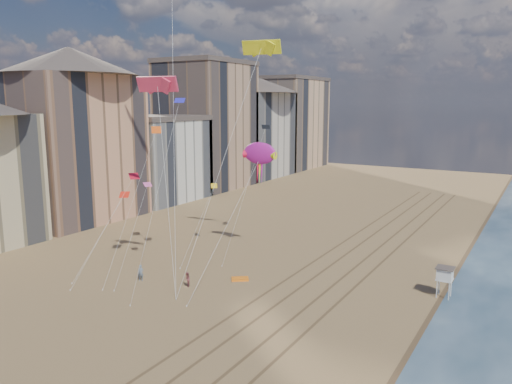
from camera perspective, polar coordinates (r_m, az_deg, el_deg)
wet_sand at (r=65.16m, az=25.94°, el=-8.32°), size 260.00×260.00×0.00m
tracks at (r=59.22m, az=8.81°, el=-9.19°), size 7.68×120.00×0.01m
buildings at (r=111.51m, az=-7.49°, el=7.04°), size 34.72×131.35×29.00m
lifeguard_stand at (r=54.54m, az=20.78°, el=-8.78°), size 1.75×1.75×3.15m
grounded_kite at (r=56.58m, az=-1.84°, el=-9.90°), size 2.22×2.06×0.21m
show_kite at (r=62.53m, az=0.42°, el=4.41°), size 4.55×9.49×21.84m
kite_flyer_a at (r=57.52m, az=-13.05°, el=-8.98°), size 0.78×0.68×1.82m
kite_flyer_b at (r=54.82m, az=-7.88°, el=-9.89°), size 0.96×1.00×1.62m
small_kites at (r=61.03m, az=-9.64°, el=4.19°), size 13.15×17.24×11.73m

